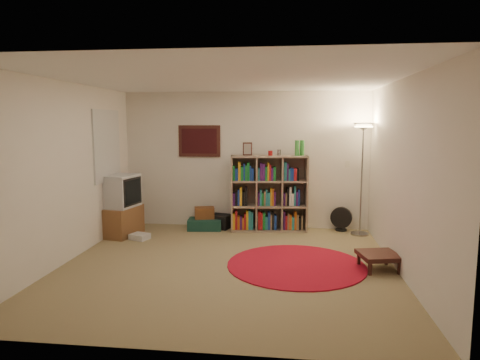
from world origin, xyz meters
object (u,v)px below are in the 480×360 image
object	(u,v)px
floor_fan	(341,219)
tv_stand	(120,206)
bookshelf	(268,194)
floor_lamp	(363,142)
side_table	(379,256)
suitcase	(205,224)

from	to	relation	value
floor_fan	tv_stand	distance (m)	3.90
floor_fan	bookshelf	bearing A→B (deg)	-158.88
bookshelf	floor_lamp	xyz separation A→B (m)	(1.61, -0.12, 0.95)
tv_stand	floor_fan	bearing A→B (deg)	22.38
side_table	tv_stand	bearing A→B (deg)	162.38
floor_lamp	suitcase	distance (m)	3.14
tv_stand	side_table	world-z (taller)	tv_stand
bookshelf	suitcase	size ratio (longest dim) A/B	2.55
suitcase	side_table	world-z (taller)	side_table
bookshelf	tv_stand	xyz separation A→B (m)	(-2.50, -0.65, -0.15)
tv_stand	side_table	distance (m)	4.28
bookshelf	side_table	xyz separation A→B (m)	(1.57, -1.94, -0.47)
suitcase	floor_lamp	bearing A→B (deg)	-6.74
floor_lamp	floor_fan	bearing A→B (deg)	142.81
bookshelf	floor_fan	bearing A→B (deg)	-1.45
floor_lamp	tv_stand	distance (m)	4.29
bookshelf	suitcase	distance (m)	1.27
suitcase	tv_stand	bearing A→B (deg)	-162.33
floor_lamp	suitcase	size ratio (longest dim) A/B	3.03
floor_lamp	floor_fan	distance (m)	1.44
bookshelf	side_table	distance (m)	2.54
floor_fan	floor_lamp	bearing A→B (deg)	-20.60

